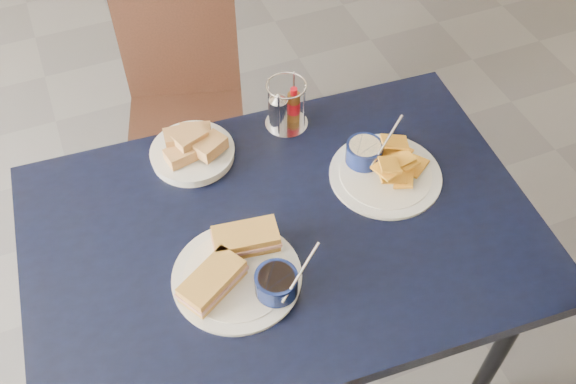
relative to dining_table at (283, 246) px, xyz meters
name	(u,v)px	position (x,y,z in m)	size (l,w,h in m)	color
ground	(234,340)	(-0.11, 0.15, -0.68)	(6.00, 6.00, 0.00)	#545459
dining_table	(283,246)	(0.00, 0.00, 0.00)	(1.19, 0.84, 0.75)	black
chair_far	(178,97)	(-0.05, 0.84, -0.21)	(0.47, 0.46, 0.81)	black
sandwich_plate	(241,270)	(-0.13, -0.08, 0.10)	(0.30, 0.28, 0.12)	white
plantain_plate	(380,166)	(0.28, 0.07, 0.09)	(0.27, 0.27, 0.12)	white
bread_basket	(192,149)	(-0.12, 0.29, 0.10)	(0.20, 0.20, 0.08)	white
condiment_caddy	(284,108)	(0.13, 0.31, 0.13)	(0.11, 0.11, 0.14)	silver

